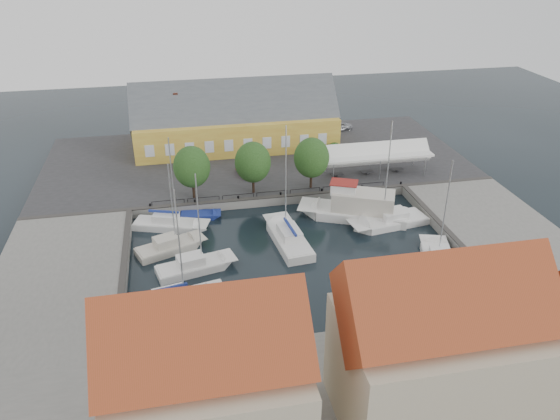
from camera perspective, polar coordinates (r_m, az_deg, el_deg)
The scene contains 22 objects.
ground at distance 55.28m, azimuth 1.23°, elevation -4.19°, with size 140.00×140.00×0.00m, color black.
north_quay at distance 75.29m, azimuth -2.56°, elevation 5.16°, with size 56.00×26.00×1.00m, color #2D2D30.
west_quay at distance 53.59m, azimuth -22.07°, elevation -6.96°, with size 12.00×24.00×1.00m, color slate.
east_quay at distance 61.57m, azimuth 22.10°, elevation -2.33°, with size 12.00×24.00×1.00m, color slate.
south_bank at distance 39.23m, azimuth 8.27°, elevation -19.45°, with size 56.00×14.00×1.00m, color slate.
quay_edge_fittings at distance 58.78m, azimuth 0.26°, elevation -0.93°, with size 56.00×24.72×0.40m.
warehouse at distance 78.62m, azimuth -5.14°, elevation 9.11°, with size 28.56×14.00×9.55m.
tent_canopy at distance 69.90m, azimuth 9.98°, elevation 5.78°, with size 14.00×4.00×2.83m.
quay_trees at distance 63.29m, azimuth -2.86°, elevation 5.01°, with size 18.20×4.20×6.30m.
car_silver at distance 85.75m, azimuth 6.23°, elevation 8.72°, with size 1.72×4.26×1.45m, color #ABADB3.
car_red at distance 69.28m, azimuth -3.67°, elevation 4.08°, with size 1.26×3.61×1.19m, color #581415.
center_sailboat at distance 56.34m, azimuth 0.87°, elevation -3.09°, with size 3.72×9.70×12.93m.
trawler at distance 61.41m, azimuth 8.06°, elevation 0.05°, with size 12.46×8.19×5.00m.
east_boat_a at distance 60.95m, azimuth 11.40°, elevation -1.27°, with size 9.21×4.26×12.51m.
east_boat_c at distance 54.86m, azimuth 16.30°, elevation -5.37°, with size 5.09×9.09×11.18m.
west_boat_a at distance 60.29m, azimuth -11.47°, elevation -1.60°, with size 8.45×4.81×10.98m.
west_boat_b at distance 56.12m, azimuth -11.47°, elevation -3.96°, with size 7.42×4.81×9.89m.
west_boat_c at distance 52.66m, azimuth -8.92°, elevation -5.99°, with size 7.92×4.14×10.44m.
west_boat_d at distance 48.38m, azimuth -10.93°, elevation -9.54°, with size 8.89×4.33×11.49m.
launch_sw at distance 44.68m, azimuth -13.05°, elevation -13.70°, with size 5.10×2.18×0.98m.
launch_nw at distance 61.96m, azimuth -8.37°, elevation -0.68°, with size 4.71×2.22×0.88m.
townhouses at distance 34.67m, azimuth 13.24°, elevation -15.34°, with size 36.30×8.50×12.00m.
Camera 1 is at (-10.44, -45.93, 28.93)m, focal length 35.00 mm.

